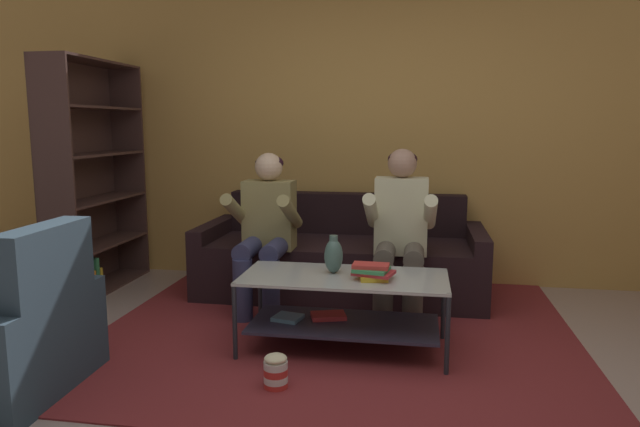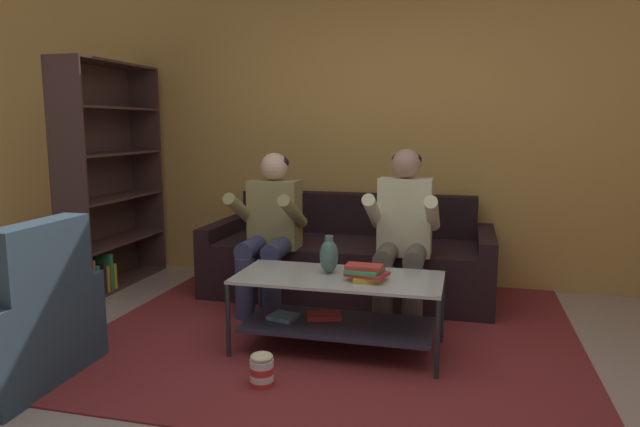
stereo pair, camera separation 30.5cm
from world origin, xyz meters
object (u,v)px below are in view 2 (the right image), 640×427
(person_seated_right, at_px, (403,228))
(bookshelf, at_px, (104,189))
(coffee_table, at_px, (337,301))
(popcorn_tub, at_px, (262,370))
(vase, at_px, (329,256))
(armchair, at_px, (0,330))
(person_seated_left, at_px, (270,225))
(book_stack, at_px, (366,273))
(couch, at_px, (349,261))

(person_seated_right, bearing_deg, bookshelf, 173.63)
(coffee_table, relative_size, popcorn_tub, 6.56)
(coffee_table, relative_size, vase, 5.28)
(armchair, bearing_deg, person_seated_right, 37.07)
(popcorn_tub, bearing_deg, coffee_table, 65.19)
(popcorn_tub, bearing_deg, armchair, -169.53)
(vase, relative_size, armchair, 0.27)
(person_seated_left, distance_m, vase, 0.86)
(coffee_table, distance_m, bookshelf, 2.54)
(book_stack, bearing_deg, coffee_table, 164.36)
(coffee_table, xyz_separation_m, armchair, (-1.70, -0.86, -0.03))
(bookshelf, distance_m, popcorn_tub, 2.65)
(person_seated_left, bearing_deg, popcorn_tub, -72.78)
(coffee_table, bearing_deg, armchair, -153.18)
(coffee_table, distance_m, popcorn_tub, 0.69)
(person_seated_right, xyz_separation_m, coffee_table, (-0.33, -0.67, -0.35))
(vase, bearing_deg, armchair, -150.85)
(bookshelf, bearing_deg, popcorn_tub, -37.80)
(person_seated_left, relative_size, coffee_table, 0.94)
(person_seated_right, xyz_separation_m, popcorn_tub, (-0.60, -1.27, -0.58))
(person_seated_left, xyz_separation_m, coffee_table, (0.67, -0.67, -0.34))
(vase, relative_size, book_stack, 0.90)
(coffee_table, height_order, vase, vase)
(couch, height_order, person_seated_right, person_seated_right)
(person_seated_left, height_order, bookshelf, bookshelf)
(person_seated_right, xyz_separation_m, vase, (-0.39, -0.62, -0.08))
(coffee_table, height_order, armchair, armchair)
(person_seated_right, height_order, book_stack, person_seated_right)
(coffee_table, xyz_separation_m, vase, (-0.06, 0.05, 0.27))
(popcorn_tub, bearing_deg, vase, 71.87)
(book_stack, relative_size, armchair, 0.30)
(person_seated_left, distance_m, person_seated_right, 1.00)
(book_stack, height_order, popcorn_tub, book_stack)
(person_seated_left, relative_size, vase, 4.98)
(couch, bearing_deg, person_seated_right, -46.85)
(person_seated_right, relative_size, popcorn_tub, 6.38)
(couch, xyz_separation_m, person_seated_right, (0.50, -0.53, 0.39))
(couch, bearing_deg, popcorn_tub, -93.37)
(bookshelf, xyz_separation_m, armchair, (0.59, -1.82, -0.57))
(book_stack, distance_m, popcorn_tub, 0.83)
(person_seated_left, relative_size, book_stack, 4.47)
(armchair, bearing_deg, couch, 53.45)
(vase, bearing_deg, popcorn_tub, -108.13)
(person_seated_right, bearing_deg, vase, -122.30)
(book_stack, height_order, armchair, armchair)
(book_stack, xyz_separation_m, popcorn_tub, (-0.46, -0.54, -0.43))
(coffee_table, relative_size, bookshelf, 0.66)
(armchair, bearing_deg, coffee_table, 26.82)
(couch, bearing_deg, book_stack, -74.11)
(couch, relative_size, person_seated_left, 1.94)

